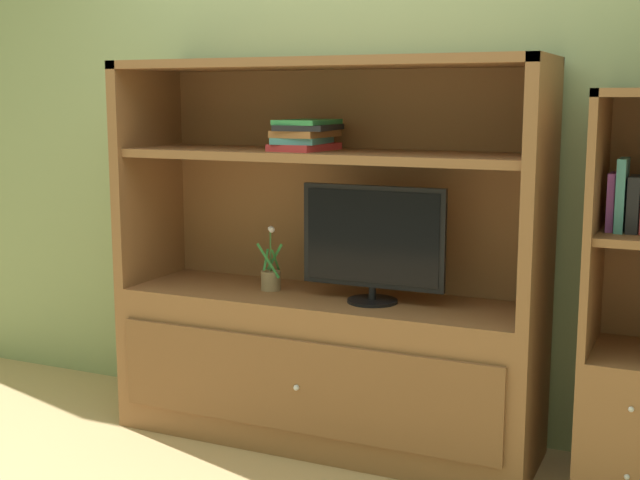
{
  "coord_description": "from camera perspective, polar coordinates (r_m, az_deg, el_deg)",
  "views": [
    {
      "loc": [
        1.47,
        -2.86,
        1.48
      ],
      "look_at": [
        0.0,
        0.35,
        0.89
      ],
      "focal_mm": 48.02,
      "sensor_mm": 36.0,
      "label": 1
    }
  ],
  "objects": [
    {
      "name": "ground_plane",
      "position": [
        3.54,
        -2.45,
        -15.32
      ],
      "size": [
        8.0,
        8.0,
        0.0
      ],
      "primitive_type": "plane",
      "color": "tan"
    },
    {
      "name": "painted_rear_wall",
      "position": [
        3.89,
        2.48,
        8.25
      ],
      "size": [
        6.0,
        0.1,
        2.8
      ],
      "primitive_type": "cube",
      "color": "#8C9E6B",
      "rests_on": "ground_plane"
    },
    {
      "name": "media_console",
      "position": [
        3.71,
        0.37,
        -5.78
      ],
      "size": [
        1.83,
        0.55,
        1.64
      ],
      "color": "brown",
      "rests_on": "ground_plane"
    },
    {
      "name": "tv_monitor",
      "position": [
        3.51,
        3.53,
        -0.11
      ],
      "size": [
        0.62,
        0.21,
        0.49
      ],
      "color": "black",
      "rests_on": "media_console"
    },
    {
      "name": "potted_plant",
      "position": [
        3.77,
        -3.29,
        -2.48
      ],
      "size": [
        0.12,
        0.11,
        0.29
      ],
      "color": "#8C7251",
      "rests_on": "media_console"
    },
    {
      "name": "magazine_stack",
      "position": [
        3.61,
        -0.95,
        7.03
      ],
      "size": [
        0.25,
        0.34,
        0.13
      ],
      "color": "red",
      "rests_on": "media_console"
    },
    {
      "name": "bookshelf_tall",
      "position": [
        3.41,
        20.47,
        -7.56
      ],
      "size": [
        0.39,
        0.49,
        1.51
      ],
      "color": "brown",
      "rests_on": "ground_plane"
    },
    {
      "name": "upright_book_row",
      "position": [
        3.29,
        20.25,
        2.53
      ],
      "size": [
        0.18,
        0.17,
        0.27
      ],
      "color": "purple",
      "rests_on": "bookshelf_tall"
    }
  ]
}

